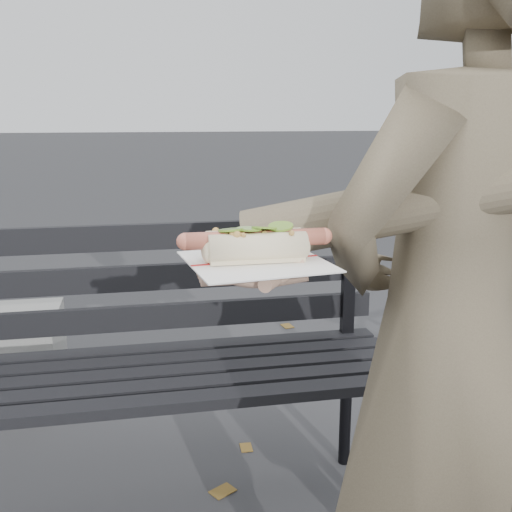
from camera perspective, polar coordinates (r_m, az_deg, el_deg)
The scene contains 3 objects.
park_bench at distance 1.82m, azimuth -10.96°, elevation -8.59°, with size 1.50×0.44×0.88m.
person at distance 1.16m, azimuth 17.69°, elevation -7.80°, with size 0.58×0.38×1.58m, color brown.
held_hotdog at distance 0.97m, azimuth 10.05°, elevation 3.41°, with size 0.62×0.33×0.20m.
Camera 1 is at (-0.07, -0.86, 1.20)m, focal length 42.00 mm.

